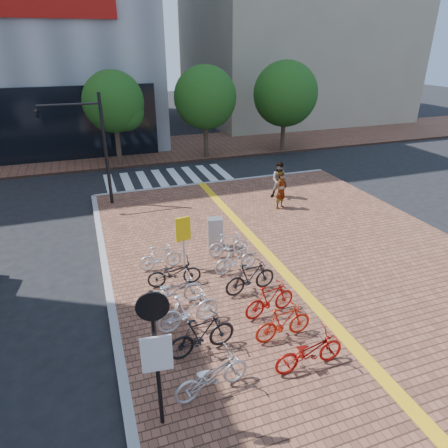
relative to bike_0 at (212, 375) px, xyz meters
name	(u,v)px	position (x,y,z in m)	size (l,w,h in m)	color
ground	(250,314)	(2.07, 2.58, -0.65)	(120.00, 120.00, 0.00)	black
tactile_strip	(427,425)	(4.07, -2.42, -0.49)	(0.40, 34.00, 0.01)	gold
kerb_north	(218,183)	(5.07, 14.58, -0.57)	(14.00, 0.25, 0.15)	gray
far_sidewalk	(142,151)	(2.07, 23.58, -0.57)	(70.00, 8.00, 0.15)	brown
building_beige	(292,27)	(20.07, 34.58, 8.35)	(20.00, 18.00, 18.00)	gray
crosswalk	(169,178)	(2.57, 16.58, -0.64)	(7.50, 4.00, 0.01)	silver
street_trees	(220,98)	(7.11, 20.03, 3.45)	(16.20, 4.60, 6.35)	#38281E
bike_0	(212,375)	(0.00, 0.00, 0.00)	(0.66, 1.90, 1.00)	#B6B5BA
bike_1	(202,335)	(0.16, 1.34, 0.07)	(0.53, 1.89, 1.14)	black
bike_2	(189,310)	(0.11, 2.46, 0.08)	(0.54, 1.92, 1.15)	white
bike_3	(173,291)	(-0.08, 3.63, 0.01)	(0.68, 1.94, 1.02)	#B2B1B6
bike_4	(174,273)	(0.21, 4.70, -0.03)	(0.62, 1.79, 0.94)	black
bike_5	(160,257)	(-0.02, 5.92, -0.04)	(0.43, 1.54, 0.92)	silver
bike_6	(309,351)	(2.52, -0.06, 0.00)	(0.66, 1.90, 1.00)	#9F0F0B
bike_7	(283,323)	(2.42, 1.12, 0.01)	(0.48, 1.70, 1.02)	red
bike_8	(270,299)	(2.53, 2.22, 0.02)	(0.49, 1.72, 1.04)	#9F110B
bike_9	(250,277)	(2.44, 3.50, 0.04)	(0.51, 1.81, 1.09)	black
bike_10	(236,259)	(2.45, 4.81, 0.01)	(0.47, 1.68, 1.01)	silver
bike_11	(229,244)	(2.61, 6.00, -0.02)	(0.45, 1.59, 0.95)	silver
pedestrian_a	(281,190)	(6.68, 9.69, 0.42)	(0.67, 0.44, 1.83)	gray
pedestrian_b	(280,180)	(7.26, 11.00, 0.45)	(0.92, 0.72, 1.90)	#4A505E
utility_box	(215,233)	(2.35, 6.82, 0.13)	(0.58, 0.42, 1.26)	#A7A8AC
yellow_sign	(183,234)	(0.79, 5.62, 0.91)	(0.55, 0.17, 2.03)	#B7B7BC
notice_sign	(156,346)	(-1.26, -0.47, 1.64)	(0.63, 0.18, 3.39)	black
traffic_light_pole	(75,131)	(-2.34, 13.14, 3.23)	(2.90, 1.12, 5.40)	black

